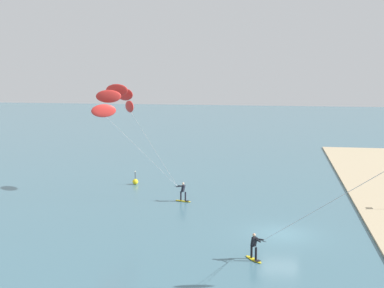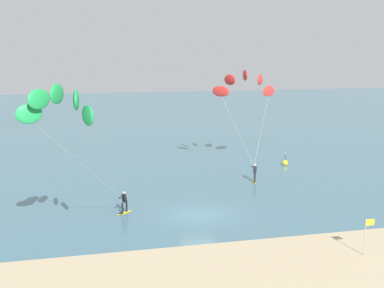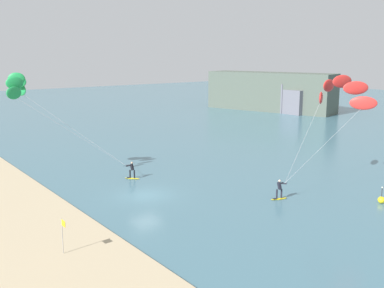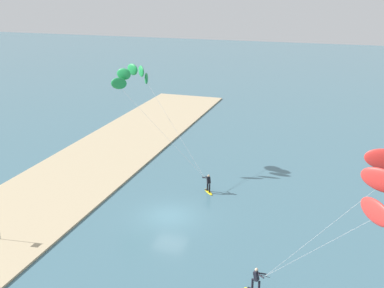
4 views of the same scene
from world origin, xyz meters
The scene contains 3 objects.
ground_plane centered at (0.00, 0.00, 0.00)m, with size 240.00×240.00×0.00m, color #426B7A.
kitesurfer_mid_water centered at (8.57, 14.23, 8.45)m, with size 6.58×8.28×10.10m.
marker_buoy centered at (13.19, 14.18, 0.30)m, with size 0.56×0.56×1.38m.
Camera 1 is at (-35.36, 0.57, 11.65)m, focal length 48.24 mm.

